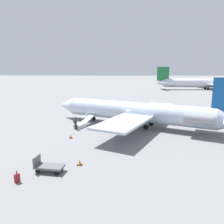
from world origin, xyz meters
TOP-DOWN VIEW (x-y plane):
  - ground_plane at (0.00, 0.00)m, footprint 600.00×600.00m
  - airplane_main at (-0.84, 0.37)m, footprint 26.36×20.49m
  - airplane_far_right at (-34.40, -62.10)m, footprint 50.26×38.78m
  - boarding_stairs at (7.39, 0.99)m, footprint 2.53×4.09m
  - passenger at (7.93, 2.52)m, footprint 0.45×0.57m
  - luggage_cart at (7.08, 14.98)m, footprint 2.31×1.33m
  - suitcase at (8.67, 16.76)m, footprint 0.40×0.42m
  - traffic_cone_near_stairs at (7.57, 6.39)m, footprint 0.41×0.41m
  - traffic_cone_near_cart at (4.89, 13.59)m, footprint 0.42×0.42m

SIDE VIEW (x-z plane):
  - ground_plane at x=0.00m, z-range 0.00..0.00m
  - traffic_cone_near_stairs at x=7.57m, z-range -0.02..0.43m
  - traffic_cone_near_cart at x=4.89m, z-range -0.02..0.44m
  - suitcase at x=8.67m, z-range -0.11..0.77m
  - boarding_stairs at x=7.39m, z-range -0.49..1.24m
  - luggage_cart at x=7.08m, z-range -0.15..1.07m
  - passenger at x=7.93m, z-range 0.13..1.87m
  - airplane_main at x=-0.84m, z-range -1.40..5.60m
  - airplane_far_right at x=-34.40m, z-range -1.87..7.33m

